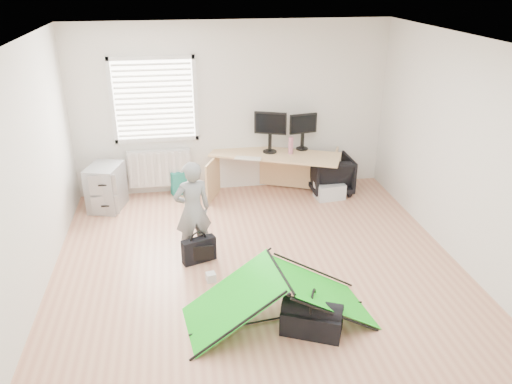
{
  "coord_description": "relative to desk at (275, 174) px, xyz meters",
  "views": [
    {
      "loc": [
        -0.87,
        -4.95,
        3.39
      ],
      "look_at": [
        0.0,
        0.4,
        0.95
      ],
      "focal_mm": 35.0,
      "sensor_mm": 36.0,
      "label": 1
    }
  ],
  "objects": [
    {
      "name": "ground",
      "position": [
        -0.63,
        -2.38,
        -0.35
      ],
      "size": [
        5.5,
        5.5,
        0.0
      ],
      "primitive_type": "plane",
      "color": "tan",
      "rests_on": "ground"
    },
    {
      "name": "back_wall",
      "position": [
        -0.63,
        0.37,
        1.0
      ],
      "size": [
        5.0,
        0.02,
        2.7
      ],
      "primitive_type": "cube",
      "color": "silver",
      "rests_on": "ground"
    },
    {
      "name": "window",
      "position": [
        -1.83,
        0.33,
        1.2
      ],
      "size": [
        1.2,
        0.06,
        1.2
      ],
      "primitive_type": "cube",
      "color": "silver",
      "rests_on": "back_wall"
    },
    {
      "name": "radiator",
      "position": [
        -1.83,
        0.29,
        0.1
      ],
      "size": [
        1.0,
        0.12,
        0.6
      ],
      "primitive_type": "cube",
      "color": "silver",
      "rests_on": "back_wall"
    },
    {
      "name": "desk",
      "position": [
        0.0,
        0.0,
        0.0
      ],
      "size": [
        2.13,
        1.41,
        0.69
      ],
      "primitive_type": "cube",
      "rotation": [
        0.0,
        0.0,
        -0.41
      ],
      "color": "tan",
      "rests_on": "ground"
    },
    {
      "name": "filing_cabinet",
      "position": [
        -2.64,
        -0.11,
        -0.0
      ],
      "size": [
        0.59,
        0.69,
        0.69
      ],
      "primitive_type": "cube",
      "rotation": [
        0.0,
        0.0,
        -0.28
      ],
      "color": "gray",
      "rests_on": "ground"
    },
    {
      "name": "monitor_left",
      "position": [
        -0.07,
        0.09,
        0.59
      ],
      "size": [
        0.51,
        0.28,
        0.48
      ],
      "primitive_type": "cube",
      "rotation": [
        0.0,
        0.0,
        -0.36
      ],
      "color": "black",
      "rests_on": "desk"
    },
    {
      "name": "monitor_right",
      "position": [
        0.47,
        0.14,
        0.57
      ],
      "size": [
        0.47,
        0.18,
        0.44
      ],
      "primitive_type": "cube",
      "rotation": [
        0.0,
        0.0,
        0.18
      ],
      "color": "black",
      "rests_on": "desk"
    },
    {
      "name": "keyboard",
      "position": [
        -0.46,
        -0.17,
        0.36
      ],
      "size": [
        0.43,
        0.27,
        0.02
      ],
      "primitive_type": "cube",
      "rotation": [
        0.0,
        0.0,
        -0.35
      ],
      "color": "beige",
      "rests_on": "desk"
    },
    {
      "name": "thermos",
      "position": [
        0.24,
        -0.03,
        0.48
      ],
      "size": [
        0.08,
        0.08,
        0.27
      ],
      "primitive_type": "cylinder",
      "rotation": [
        0.0,
        0.0,
        -0.05
      ],
      "color": "#AC6075",
      "rests_on": "desk"
    },
    {
      "name": "office_chair",
      "position": [
        0.91,
        -0.07,
        -0.04
      ],
      "size": [
        0.66,
        0.68,
        0.61
      ],
      "primitive_type": "imported",
      "rotation": [
        0.0,
        0.0,
        3.15
      ],
      "color": "black",
      "rests_on": "ground"
    },
    {
      "name": "person",
      "position": [
        -1.39,
        -1.72,
        0.29
      ],
      "size": [
        0.53,
        0.41,
        1.28
      ],
      "primitive_type": "imported",
      "rotation": [
        0.0,
        0.0,
        3.38
      ],
      "color": "gray",
      "rests_on": "ground"
    },
    {
      "name": "kite",
      "position": [
        -0.58,
        -3.16,
        -0.05
      ],
      "size": [
        2.02,
        1.08,
        0.6
      ],
      "primitive_type": null,
      "rotation": [
        0.0,
        0.0,
        0.13
      ],
      "color": "#13CB17",
      "rests_on": "ground"
    },
    {
      "name": "storage_crate",
      "position": [
        0.84,
        -0.31,
        -0.22
      ],
      "size": [
        0.48,
        0.36,
        0.25
      ],
      "primitive_type": "cube",
      "rotation": [
        0.0,
        0.0,
        0.11
      ],
      "color": "silver",
      "rests_on": "ground"
    },
    {
      "name": "tote_bag",
      "position": [
        -1.51,
        0.25,
        -0.15
      ],
      "size": [
        0.35,
        0.24,
        0.39
      ],
      "primitive_type": "cube",
      "rotation": [
        0.0,
        0.0,
        0.33
      ],
      "color": "#1D8475",
      "rests_on": "ground"
    },
    {
      "name": "laptop_bag",
      "position": [
        -1.34,
        -1.88,
        -0.19
      ],
      "size": [
        0.44,
        0.26,
        0.32
      ],
      "primitive_type": "cube",
      "rotation": [
        0.0,
        0.0,
        0.34
      ],
      "color": "black",
      "rests_on": "ground"
    },
    {
      "name": "white_box",
      "position": [
        -1.23,
        -2.35,
        -0.29
      ],
      "size": [
        0.12,
        0.12,
        0.11
      ],
      "primitive_type": "cube",
      "rotation": [
        0.0,
        0.0,
        0.18
      ],
      "color": "silver",
      "rests_on": "ground"
    },
    {
      "name": "duffel_bag",
      "position": [
        -0.29,
        -3.41,
        -0.22
      ],
      "size": [
        0.68,
        0.53,
        0.26
      ],
      "primitive_type": "cube",
      "rotation": [
        0.0,
        0.0,
        -0.43
      ],
      "color": "black",
      "rests_on": "ground"
    }
  ]
}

